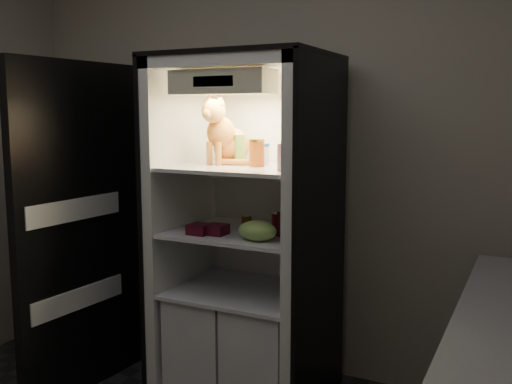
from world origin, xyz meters
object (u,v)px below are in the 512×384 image
soda_can_c (284,223)px  condiment_jar (246,221)px  refrigerator (248,255)px  cream_carton (288,157)px  mayo_tub (262,154)px  grape_bag (257,231)px  parmesan_shaker (240,150)px  berry_box_left (200,229)px  soda_can_b (278,224)px  pepper_jar (297,148)px  soda_can_a (287,219)px  tabby_cat (226,138)px  salsa_jar (257,153)px  berry_box_right (216,230)px

soda_can_c → condiment_jar: bearing=161.2°
refrigerator → cream_carton: refrigerator is taller
refrigerator → mayo_tub: bearing=46.2°
refrigerator → grape_bag: refrigerator is taller
refrigerator → mayo_tub: (0.06, 0.06, 0.56)m
parmesan_shaker → grape_bag: (0.23, -0.24, -0.38)m
refrigerator → soda_can_c: bearing=-20.7°
grape_bag → berry_box_left: grape_bag is taller
berry_box_left → soda_can_b: bearing=23.3°
refrigerator → pepper_jar: refrigerator is taller
mayo_tub → soda_can_a: (0.15, 0.01, -0.35)m
tabby_cat → grape_bag: size_ratio=1.92×
mayo_tub → soda_can_b: (0.16, -0.14, -0.35)m
soda_can_a → parmesan_shaker: bearing=-163.8°
pepper_jar → berry_box_left: 0.66m
pepper_jar → soda_can_c: bearing=-110.1°
pepper_jar → soda_can_b: bearing=-132.2°
pepper_jar → salsa_jar: bearing=-165.7°
refrigerator → berry_box_right: 0.29m
pepper_jar → berry_box_right: bearing=-150.1°
tabby_cat → parmesan_shaker: (0.09, -0.01, -0.06)m
grape_bag → soda_can_a: bearing=85.6°
soda_can_a → grape_bag: size_ratio=0.57×
tabby_cat → condiment_jar: size_ratio=4.83×
grape_bag → berry_box_left: bearing=-179.7°
soda_can_c → berry_box_left: bearing=-160.0°
condiment_jar → salsa_jar: bearing=-30.1°
cream_carton → soda_can_c: (-0.06, 0.10, -0.35)m
refrigerator → condiment_jar: refrigerator is taller
pepper_jar → berry_box_left: (-0.45, -0.24, -0.42)m
pepper_jar → soda_can_b: size_ratio=1.70×
soda_can_b → tabby_cat: bearing=165.2°
cream_carton → condiment_jar: 0.53m
grape_bag → soda_can_b: bearing=76.5°
parmesan_shaker → berry_box_left: 0.49m
refrigerator → berry_box_right: size_ratio=17.71×
mayo_tub → pepper_jar: size_ratio=0.57×
parmesan_shaker → soda_can_c: bearing=-17.2°
cream_carton → pepper_jar: bearing=98.6°
tabby_cat → condiment_jar: (0.13, -0.01, -0.45)m
refrigerator → condiment_jar: size_ratio=23.61×
parmesan_shaker → mayo_tub: parmesan_shaker is taller
soda_can_a → berry_box_left: (-0.36, -0.32, -0.03)m
soda_can_a → condiment_jar: bearing=-159.4°
cream_carton → berry_box_right: (-0.39, -0.02, -0.39)m
mayo_tub → salsa_jar: 0.12m
tabby_cat → grape_bag: bearing=-30.8°
soda_can_a → berry_box_right: size_ratio=1.07×
tabby_cat → salsa_jar: (0.22, -0.07, -0.07)m
salsa_jar → parmesan_shaker: bearing=156.6°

